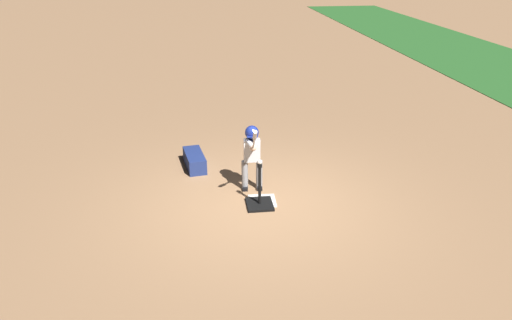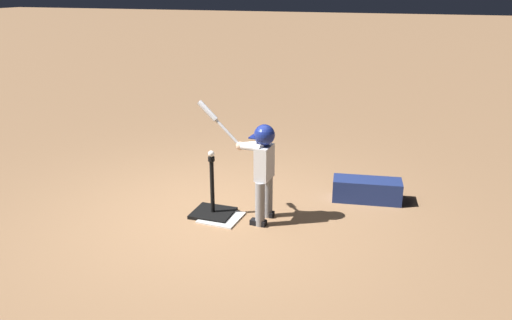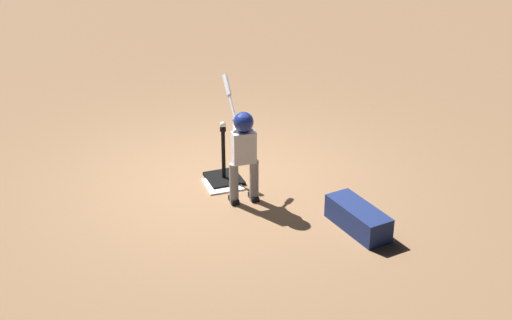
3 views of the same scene
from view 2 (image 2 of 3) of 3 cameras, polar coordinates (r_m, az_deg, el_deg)
ground_plane at (r=5.93m, az=-4.83°, el=-6.30°), size 90.00×90.00×0.00m
home_plate at (r=5.84m, az=-4.00°, el=-6.57°), size 0.46×0.46×0.02m
batting_tee at (r=5.90m, az=-4.95°, el=-5.44°), size 0.47×0.42×0.72m
batter_child at (r=5.51m, az=0.61°, el=-0.04°), size 0.92×0.36×1.35m
baseball at (r=5.66m, az=-5.15°, el=0.71°), size 0.07×0.07×0.07m
equipment_bag at (r=6.40m, az=12.55°, el=-3.37°), size 0.88×0.44×0.28m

